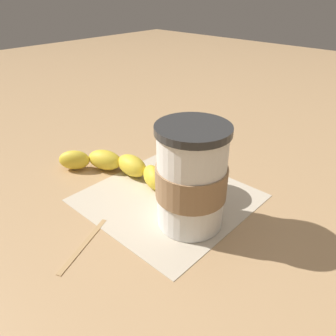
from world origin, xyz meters
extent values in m
plane|color=tan|center=(0.00, 0.00, 0.00)|extent=(3.00, 3.00, 0.00)
cube|color=beige|center=(0.00, 0.00, 0.00)|extent=(0.24, 0.24, 0.00)
cylinder|color=white|center=(-0.06, 0.02, 0.07)|extent=(0.09, 0.09, 0.14)
cylinder|color=#2D2D2D|center=(-0.06, 0.02, 0.14)|extent=(0.10, 0.10, 0.01)
cylinder|color=#997551|center=(-0.06, 0.02, 0.07)|extent=(0.10, 0.10, 0.04)
cylinder|color=white|center=(-0.01, -0.04, 0.02)|extent=(0.06, 0.06, 0.03)
ellipsoid|color=brown|center=(-0.01, -0.04, 0.06)|extent=(0.08, 0.08, 0.04)
ellipsoid|color=yellow|center=(0.04, -0.01, 0.02)|extent=(0.06, 0.05, 0.04)
ellipsoid|color=yellow|center=(0.10, -0.01, 0.02)|extent=(0.07, 0.04, 0.04)
ellipsoid|color=yellow|center=(0.15, 0.01, 0.02)|extent=(0.07, 0.06, 0.04)
ellipsoid|color=yellow|center=(0.19, 0.05, 0.02)|extent=(0.06, 0.06, 0.04)
cube|color=tan|center=(0.01, 0.15, 0.00)|extent=(0.05, 0.10, 0.00)
camera|label=1|loc=(-0.29, 0.32, 0.30)|focal=35.00mm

